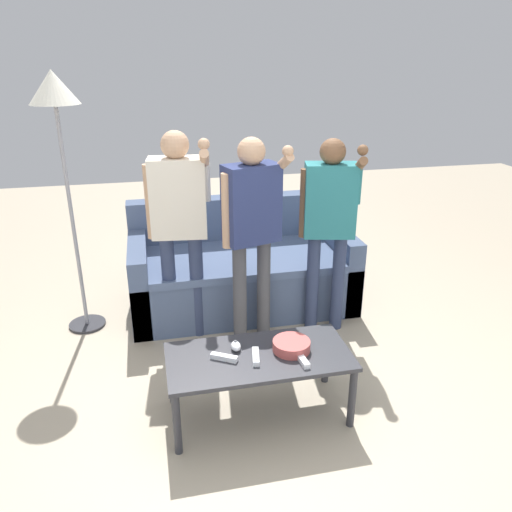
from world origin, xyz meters
name	(u,v)px	position (x,y,z in m)	size (l,w,h in m)	color
ground_plane	(285,406)	(0.00, 0.00, 0.00)	(12.00, 12.00, 0.00)	tan
couch	(240,269)	(0.00, 1.45, 0.29)	(1.80, 0.96, 0.84)	#475675
coffee_table	(259,362)	(-0.17, -0.03, 0.36)	(1.05, 0.50, 0.41)	#2D2D33
snack_bowl	(291,346)	(0.03, -0.02, 0.44)	(0.22, 0.22, 0.06)	#B24C47
game_remote_nunchuk	(236,346)	(-0.29, 0.06, 0.43)	(0.06, 0.09, 0.05)	white
floor_lamp	(56,110)	(-1.26, 1.28, 1.64)	(0.33, 0.33, 1.90)	#2D2D33
player_left	(179,213)	(-0.51, 0.98, 0.97)	(0.45, 0.34, 1.53)	#2D3856
player_center	(252,219)	(-0.03, 0.80, 0.95)	(0.48, 0.29, 1.50)	#47474C
player_right	(329,215)	(0.55, 0.86, 0.92)	(0.43, 0.36, 1.47)	#2D3856
game_remote_wand_near	(302,359)	(0.05, -0.14, 0.42)	(0.05, 0.17, 0.03)	white
game_remote_wand_far	(256,357)	(-0.19, -0.06, 0.42)	(0.06, 0.16, 0.03)	white
game_remote_wand_spare	(224,357)	(-0.37, -0.03, 0.42)	(0.15, 0.11, 0.03)	white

